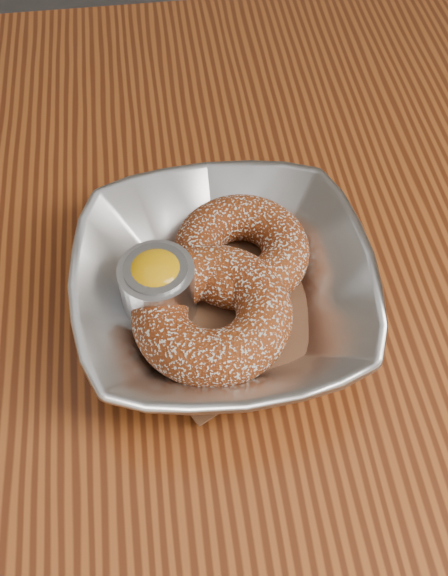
{
  "coord_description": "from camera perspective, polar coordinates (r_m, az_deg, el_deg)",
  "views": [
    {
      "loc": [
        -0.08,
        -0.33,
        1.18
      ],
      "look_at": [
        -0.04,
        -0.04,
        0.78
      ],
      "focal_mm": 42.0,
      "sensor_mm": 36.0,
      "label": 1
    }
  ],
  "objects": [
    {
      "name": "ground_plane",
      "position": [
        1.23,
        1.66,
        -20.22
      ],
      "size": [
        4.0,
        4.0,
        0.0
      ],
      "primitive_type": "plane",
      "color": "#565659",
      "rests_on": "ground"
    },
    {
      "name": "table",
      "position": [
        0.63,
        3.05,
        -3.94
      ],
      "size": [
        1.2,
        0.8,
        0.75
      ],
      "color": "brown",
      "rests_on": "ground_plane"
    },
    {
      "name": "serving_bowl",
      "position": [
        0.5,
        0.0,
        -0.19
      ],
      "size": [
        0.22,
        0.22,
        0.05
      ],
      "primitive_type": "imported",
      "color": "#B6B8BD",
      "rests_on": "table"
    },
    {
      "name": "parchment",
      "position": [
        0.52,
        -0.0,
        -1.37
      ],
      "size": [
        0.2,
        0.2,
        0.0
      ],
      "primitive_type": "cube",
      "rotation": [
        0.0,
        0.0,
        0.49
      ],
      "color": "brown",
      "rests_on": "table"
    },
    {
      "name": "donut_back",
      "position": [
        0.52,
        1.48,
        3.19
      ],
      "size": [
        0.14,
        0.14,
        0.04
      ],
      "primitive_type": "torus",
      "rotation": [
        0.0,
        0.0,
        -0.35
      ],
      "color": "maroon",
      "rests_on": "parchment"
    },
    {
      "name": "donut_front",
      "position": [
        0.49,
        -1.01,
        -2.15
      ],
      "size": [
        0.13,
        0.13,
        0.04
      ],
      "primitive_type": "torus",
      "rotation": [
        0.0,
        0.0,
        0.17
      ],
      "color": "maroon",
      "rests_on": "parchment"
    },
    {
      "name": "ramekin",
      "position": [
        0.49,
        -5.62,
        0.13
      ],
      "size": [
        0.06,
        0.06,
        0.06
      ],
      "color": "#B6B8BD",
      "rests_on": "table"
    }
  ]
}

